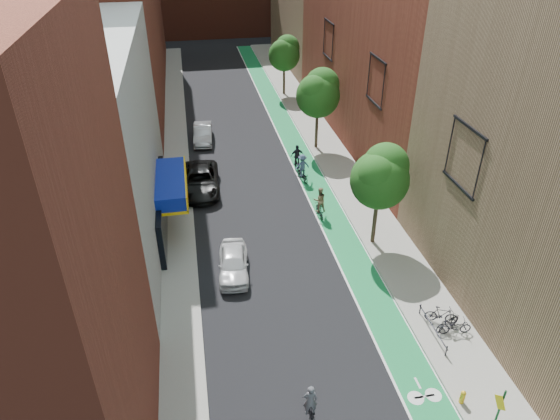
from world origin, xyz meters
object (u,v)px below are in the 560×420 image
cyclist_lane_mid (297,161)px  cyclist_lane_near (320,204)px  parked_car_silver (203,134)px  cyclist_lead (310,410)px  parked_car_white (233,263)px  fire_hydrant (463,397)px  cyclist_lane_far (302,169)px  parked_car_black (200,180)px

cyclist_lane_mid → cyclist_lane_near: bearing=88.5°
parked_car_silver → cyclist_lead: cyclist_lead is taller
parked_car_white → fire_hydrant: bearing=-45.9°
parked_car_silver → cyclist_lane_near: size_ratio=2.11×
cyclist_lead → cyclist_lane_far: size_ratio=0.92×
parked_car_black → parked_car_silver: bearing=88.6°
cyclist_lane_near → cyclist_lane_mid: bearing=-92.1°
parked_car_white → cyclist_lane_near: size_ratio=1.95×
cyclist_lane_near → cyclist_lane_mid: (0.00, 6.75, -0.14)m
parked_car_white → fire_hydrant: parked_car_white is taller
parked_car_black → fire_hydrant: 22.41m
cyclist_lead → cyclist_lane_near: 15.43m
cyclist_lane_far → fire_hydrant: bearing=83.2°
cyclist_lane_mid → cyclist_lane_far: bearing=88.5°
cyclist_lane_far → fire_hydrant: (2.10, -20.33, -0.43)m
parked_car_white → cyclist_lane_mid: size_ratio=1.95×
parked_car_black → cyclist_lane_far: size_ratio=2.72×
parked_car_silver → cyclist_lane_far: (6.85, -8.57, 0.20)m
cyclist_lane_near → fire_hydrant: (2.10, -15.28, -0.41)m
parked_car_silver → cyclist_lane_near: (6.85, -13.63, 0.19)m
parked_car_silver → cyclist_lane_far: cyclist_lane_far is taller
parked_car_white → parked_car_silver: size_ratio=0.93×
cyclist_lead → parked_car_silver: bearing=-78.9°
parked_car_black → cyclist_lead: bearing=-77.5°
cyclist_lane_mid → cyclist_lane_far: 1.70m
cyclist_lane_mid → cyclist_lane_far: cyclist_lane_far is taller
parked_car_black → cyclist_lane_mid: bearing=16.4°
parked_car_black → cyclist_lane_near: (7.52, -4.97, 0.13)m
parked_car_silver → cyclist_lane_near: cyclist_lane_near is taller
fire_hydrant → cyclist_lead: bearing=176.0°
cyclist_lane_mid → fire_hydrant: 22.13m
parked_car_white → parked_car_black: parked_car_black is taller
cyclist_lane_near → fire_hydrant: bearing=95.8°
parked_car_silver → fire_hydrant: bearing=-69.1°
parked_car_black → cyclist_lane_near: size_ratio=2.73×
cyclist_lead → cyclist_lane_mid: size_ratio=0.93×
parked_car_black → fire_hydrant: parked_car_black is taller
parked_car_silver → parked_car_white: bearing=-84.3°
parked_car_silver → cyclist_lane_far: size_ratio=2.11×
parked_car_black → fire_hydrant: bearing=-61.5°
parked_car_white → cyclist_lead: size_ratio=2.11×
cyclist_lead → cyclist_lane_far: (4.23, 19.89, 0.29)m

